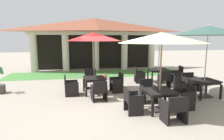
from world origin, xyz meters
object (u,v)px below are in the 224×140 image
(patio_umbrella_near_foreground, at_px, (160,37))
(patio_chair_far_back_south, at_px, (174,109))
(patio_chair_far_back_north, at_px, (148,91))
(patio_table_near_foreground, at_px, (158,71))
(patio_chair_mid_left_north, at_px, (91,79))
(patio_umbrella_mid_right, at_px, (208,31))
(patio_chair_near_foreground_west, at_px, (139,76))
(patio_table_mid_right, at_px, (204,82))
(patio_chair_mid_right_west, at_px, (181,88))
(patio_chair_near_foreground_south, at_px, (165,79))
(patio_chair_mid_right_north, at_px, (190,82))
(patio_chair_near_foreground_east, at_px, (177,75))
(patio_table_mid_left, at_px, (94,80))
(patio_table_far_back, at_px, (160,93))
(patio_umbrella_mid_left, at_px, (94,37))
(patio_chair_mid_left_south, at_px, (99,91))
(patio_chair_far_back_west, at_px, (132,101))
(patio_chair_far_back_east, at_px, (185,97))
(terracotta_urn, at_px, (105,76))
(patio_chair_mid_left_west, at_px, (71,86))
(patio_chair_mid_left_east, at_px, (117,83))
(patio_umbrella_far_back, at_px, (162,38))

(patio_umbrella_near_foreground, distance_m, patio_chair_far_back_south, 5.66)
(patio_chair_far_back_north, bearing_deg, patio_table_near_foreground, -121.76)
(patio_chair_mid_left_north, relative_size, patio_umbrella_mid_right, 0.31)
(patio_chair_far_back_north, bearing_deg, patio_chair_near_foreground_west, -104.19)
(patio_table_mid_right, height_order, patio_chair_mid_right_west, patio_chair_mid_right_west)
(patio_chair_near_foreground_west, bearing_deg, patio_chair_near_foreground_south, 44.96)
(patio_chair_near_foreground_west, distance_m, patio_chair_mid_right_north, 2.69)
(patio_chair_near_foreground_east, height_order, patio_table_mid_right, patio_chair_near_foreground_east)
(patio_table_mid_left, relative_size, patio_table_far_back, 1.00)
(patio_chair_near_foreground_south, distance_m, patio_umbrella_mid_left, 4.14)
(patio_table_near_foreground, bearing_deg, patio_chair_mid_right_west, -95.08)
(patio_chair_mid_left_north, relative_size, patio_chair_mid_left_south, 1.11)
(patio_chair_mid_right_west, height_order, patio_chair_far_back_west, patio_chair_mid_right_west)
(patio_table_mid_left, xyz_separation_m, patio_chair_far_back_west, (1.01, -2.49, -0.21))
(patio_chair_far_back_south, bearing_deg, patio_chair_mid_right_north, 49.91)
(patio_chair_mid_left_north, bearing_deg, patio_table_far_back, 115.69)
(patio_umbrella_near_foreground, distance_m, patio_chair_mid_left_north, 4.33)
(patio_chair_mid_left_south, bearing_deg, patio_chair_far_back_north, -19.20)
(patio_chair_near_foreground_east, relative_size, patio_table_mid_left, 0.92)
(patio_chair_mid_left_north, height_order, patio_chair_far_back_north, patio_chair_mid_left_north)
(patio_umbrella_mid_right, bearing_deg, patio_chair_far_back_south, -139.24)
(patio_chair_mid_left_south, distance_m, patio_chair_far_back_east, 3.15)
(patio_table_mid_right, relative_size, patio_table_far_back, 0.97)
(patio_table_near_foreground, xyz_separation_m, patio_chair_far_back_west, (-2.67, -4.07, -0.24))
(patio_chair_near_foreground_west, height_order, patio_table_mid_left, patio_chair_near_foreground_west)
(patio_umbrella_near_foreground, relative_size, terracotta_urn, 7.52)
(patio_chair_near_foreground_south, height_order, patio_chair_near_foreground_west, patio_chair_near_foreground_south)
(patio_chair_mid_left_west, height_order, patio_chair_mid_left_east, patio_chair_mid_left_east)
(patio_chair_mid_left_north, xyz_separation_m, patio_table_far_back, (2.04, -3.49, 0.19))
(patio_umbrella_far_back, bearing_deg, patio_table_near_foreground, 66.86)
(patio_chair_far_back_west, height_order, patio_chair_far_back_south, patio_chair_far_back_west)
(patio_umbrella_far_back, distance_m, terracotta_urn, 6.04)
(patio_umbrella_far_back, bearing_deg, patio_chair_mid_left_east, 109.97)
(patio_table_mid_left, height_order, patio_chair_far_back_north, patio_chair_far_back_north)
(patio_chair_near_foreground_west, xyz_separation_m, patio_chair_mid_left_south, (-2.53, -2.74, -0.01))
(patio_umbrella_near_foreground, relative_size, patio_umbrella_mid_left, 1.01)
(patio_umbrella_near_foreground, height_order, patio_chair_far_back_north, patio_umbrella_near_foreground)
(patio_table_near_foreground, height_order, patio_chair_mid_left_east, patio_chair_mid_left_east)
(patio_umbrella_mid_right, xyz_separation_m, patio_chair_far_back_south, (-2.46, -2.12, -2.30))
(patio_chair_mid_left_west, relative_size, patio_chair_mid_left_east, 0.99)
(patio_chair_mid_right_west, height_order, patio_chair_far_back_south, patio_chair_mid_right_west)
(patio_umbrella_mid_left, distance_m, patio_chair_mid_right_west, 4.20)
(patio_umbrella_mid_right, bearing_deg, patio_chair_mid_left_north, 152.89)
(patio_table_near_foreground, relative_size, patio_umbrella_mid_right, 0.38)
(patio_chair_mid_left_north, bearing_deg, patio_chair_far_back_east, 126.27)
(patio_umbrella_far_back, height_order, patio_chair_far_back_south, patio_umbrella_far_back)
(patio_chair_far_back_west, distance_m, patio_chair_far_back_east, 1.90)
(patio_chair_near_foreground_south, relative_size, patio_umbrella_far_back, 0.30)
(patio_chair_far_back_east, bearing_deg, terracotta_urn, 18.22)
(patio_table_near_foreground, distance_m, patio_chair_mid_left_north, 3.81)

